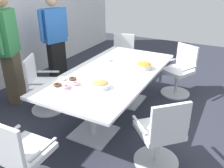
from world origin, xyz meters
TOP-DOWN VIEW (x-y plane):
  - ground_plane at (0.00, 0.00)m, footprint 10.00×10.00m
  - conference_table at (0.00, 0.00)m, footprint 2.40×1.20m
  - office_chair_0 at (-0.71, -1.00)m, footprint 0.76×0.76m
  - office_chair_1 at (1.27, -0.73)m, footprint 0.72×0.72m
  - office_chair_2 at (1.48, 0.54)m, footprint 0.66×0.66m
  - office_chair_3 at (-0.36, 1.08)m, footprint 0.73×0.73m
  - office_chair_4 at (-1.69, 0.11)m, footprint 0.55×0.55m
  - person_standing_1 at (-0.35, 1.71)m, footprint 0.58×0.39m
  - person_standing_2 at (0.73, 1.67)m, footprint 0.60×0.35m
  - snack_bowl_chips_orange at (0.35, -0.37)m, footprint 0.25×0.25m
  - snack_bowl_cookies at (-0.54, -0.12)m, footprint 0.23×0.23m
  - donut_platter at (-0.66, 0.32)m, footprint 0.36×0.36m
  - plate_stack at (0.38, 0.31)m, footprint 0.19×0.19m

SIDE VIEW (x-z plane):
  - ground_plane at x=0.00m, z-range -0.01..0.00m
  - office_chair_0 at x=-0.71m, z-range -0.05..0.86m
  - office_chair_1 at x=1.27m, z-range -0.05..0.86m
  - office_chair_2 at x=1.48m, z-range -0.05..0.86m
  - office_chair_3 at x=-0.36m, z-range -0.05..0.86m
  - office_chair_4 at x=-1.69m, z-range -0.05..0.86m
  - conference_table at x=0.00m, z-range 0.25..1.00m
  - plate_stack at x=0.38m, z-range 0.75..0.79m
  - donut_platter at x=-0.66m, z-range 0.75..0.79m
  - snack_bowl_cookies at x=-0.54m, z-range 0.75..0.84m
  - snack_bowl_chips_orange at x=0.35m, z-range 0.75..0.85m
  - person_standing_2 at x=0.73m, z-range 0.04..1.75m
  - person_standing_1 at x=-0.35m, z-range 0.05..1.88m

